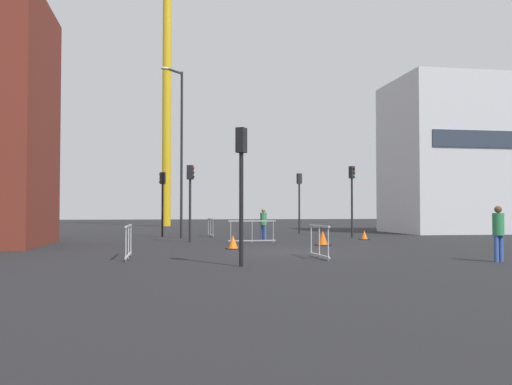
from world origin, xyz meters
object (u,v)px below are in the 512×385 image
(traffic_light_corner, at_px, (352,190))
(pedestrian_walking, at_px, (263,222))
(traffic_light_verge, at_px, (241,173))
(traffic_light_far, at_px, (190,190))
(traffic_light_crosswalk, at_px, (162,193))
(traffic_cone_striped, at_px, (323,238))
(traffic_cone_by_barrier, at_px, (233,243))
(traffic_cone_orange, at_px, (364,235))
(pedestrian_waiting, at_px, (498,229))
(construction_crane, at_px, (172,56))
(streetlamp_tall, at_px, (180,142))
(traffic_light_median, at_px, (299,193))

(traffic_light_corner, xyz_separation_m, pedestrian_walking, (-5.52, -1.90, -1.79))
(traffic_light_verge, bearing_deg, traffic_light_far, 93.98)
(traffic_light_crosswalk, bearing_deg, traffic_cone_striped, -52.62)
(traffic_cone_by_barrier, bearing_deg, traffic_light_crosswalk, 104.32)
(traffic_cone_by_barrier, bearing_deg, traffic_cone_orange, 38.24)
(pedestrian_waiting, bearing_deg, traffic_cone_orange, 87.33)
(construction_crane, relative_size, traffic_light_far, 6.92)
(streetlamp_tall, xyz_separation_m, traffic_cone_striped, (6.15, -7.41, -5.08))
(traffic_light_verge, relative_size, traffic_cone_orange, 7.90)
(traffic_light_corner, bearing_deg, traffic_light_verge, -119.03)
(traffic_light_far, height_order, traffic_light_median, traffic_light_median)
(traffic_light_verge, bearing_deg, streetlamp_tall, 94.43)
(traffic_cone_by_barrier, bearing_deg, pedestrian_waiting, -43.89)
(streetlamp_tall, relative_size, traffic_light_median, 2.33)
(traffic_cone_striped, bearing_deg, traffic_cone_orange, 50.74)
(pedestrian_waiting, bearing_deg, construction_crane, 102.60)
(traffic_light_corner, bearing_deg, traffic_light_crosswalk, 166.17)
(pedestrian_waiting, bearing_deg, traffic_light_median, 92.79)
(construction_crane, height_order, traffic_light_median, construction_crane)
(pedestrian_walking, height_order, traffic_cone_orange, pedestrian_walking)
(construction_crane, relative_size, pedestrian_walking, 15.79)
(traffic_light_far, bearing_deg, traffic_light_verge, -86.02)
(traffic_light_far, bearing_deg, traffic_light_corner, 19.12)
(traffic_light_crosswalk, height_order, traffic_light_median, traffic_light_median)
(pedestrian_walking, bearing_deg, construction_crane, 99.08)
(traffic_cone_striped, bearing_deg, traffic_cone_by_barrier, -156.98)
(traffic_light_crosswalk, distance_m, traffic_cone_orange, 11.98)
(construction_crane, distance_m, traffic_light_verge, 43.94)
(traffic_light_crosswalk, bearing_deg, pedestrian_walking, -40.93)
(traffic_light_corner, xyz_separation_m, traffic_cone_by_barrier, (-7.94, -8.45, -2.49))
(traffic_light_median, distance_m, traffic_cone_by_barrier, 15.50)
(traffic_light_crosswalk, bearing_deg, streetlamp_tall, -63.19)
(traffic_light_far, bearing_deg, traffic_light_median, 48.97)
(traffic_light_crosswalk, bearing_deg, traffic_light_corner, -13.83)
(traffic_cone_striped, bearing_deg, traffic_light_corner, 61.00)
(streetlamp_tall, xyz_separation_m, pedestrian_waiting, (9.10, -16.16, -4.40))
(streetlamp_tall, height_order, traffic_light_crosswalk, streetlamp_tall)
(construction_crane, height_order, traffic_light_far, construction_crane)
(traffic_light_far, distance_m, traffic_light_median, 11.68)
(pedestrian_walking, bearing_deg, traffic_cone_orange, -4.01)
(traffic_cone_by_barrier, bearing_deg, traffic_light_far, 105.89)
(pedestrian_waiting, distance_m, traffic_cone_by_barrier, 10.04)
(traffic_light_verge, xyz_separation_m, traffic_cone_striped, (4.89, 8.81, -2.30))
(traffic_light_far, bearing_deg, traffic_cone_striped, -30.43)
(streetlamp_tall, xyz_separation_m, pedestrian_walking, (4.31, -2.68, -4.42))
(streetlamp_tall, xyz_separation_m, traffic_light_crosswalk, (-0.95, 1.88, -2.81))
(pedestrian_walking, bearing_deg, streetlamp_tall, 148.12)
(traffic_light_crosswalk, distance_m, traffic_light_median, 9.48)
(streetlamp_tall, bearing_deg, traffic_light_far, -84.22)
(construction_crane, relative_size, traffic_light_corner, 6.37)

